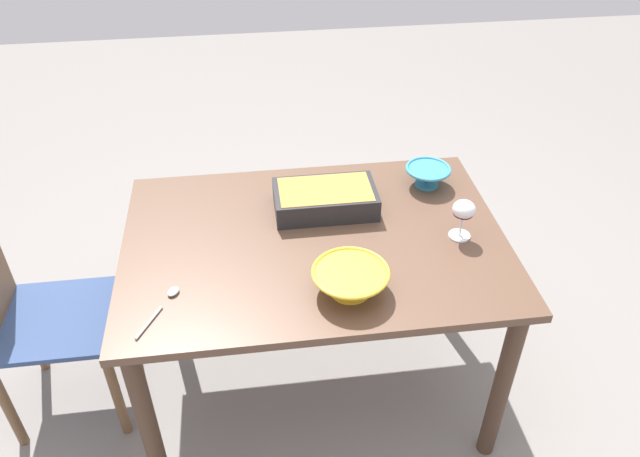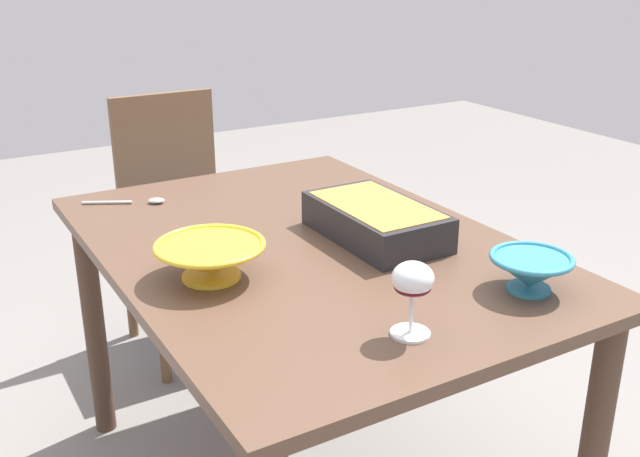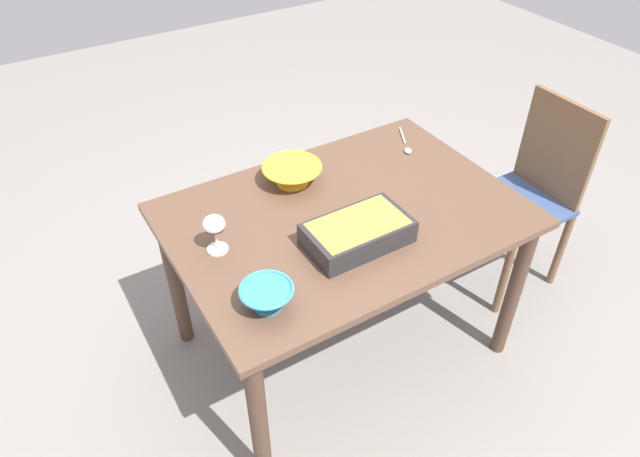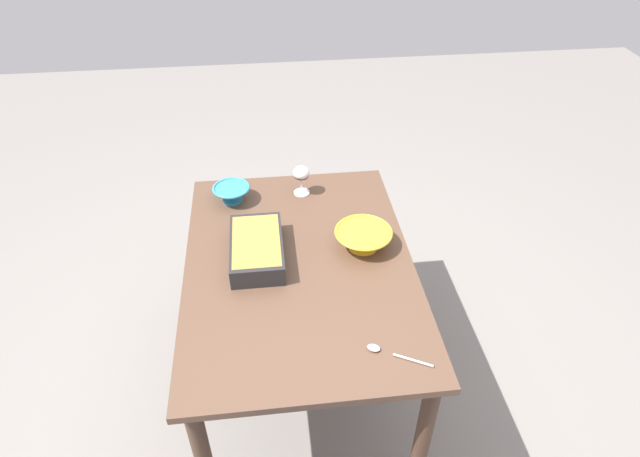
% 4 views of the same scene
% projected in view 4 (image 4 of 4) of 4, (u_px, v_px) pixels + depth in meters
% --- Properties ---
extents(ground_plane, '(8.00, 8.00, 0.00)m').
position_uv_depth(ground_plane, '(303.00, 378.00, 2.56)').
color(ground_plane, gray).
extents(dining_table, '(1.27, 0.89, 0.73)m').
position_uv_depth(dining_table, '(300.00, 282.00, 2.16)').
color(dining_table, brown).
rests_on(dining_table, ground_plane).
extents(wine_glass, '(0.08, 0.08, 0.14)m').
position_uv_depth(wine_glass, '(301.00, 175.00, 2.42)').
color(wine_glass, white).
rests_on(wine_glass, dining_table).
extents(casserole_dish, '(0.36, 0.20, 0.08)m').
position_uv_depth(casserole_dish, '(257.00, 248.00, 2.10)').
color(casserole_dish, '#262628').
rests_on(casserole_dish, dining_table).
extents(mixing_bowl, '(0.23, 0.23, 0.08)m').
position_uv_depth(mixing_bowl, '(363.00, 238.00, 2.15)').
color(mixing_bowl, yellow).
rests_on(mixing_bowl, dining_table).
extents(small_bowl, '(0.17, 0.17, 0.08)m').
position_uv_depth(small_bowl, '(232.00, 193.00, 2.40)').
color(small_bowl, teal).
rests_on(small_bowl, dining_table).
extents(serving_spoon, '(0.12, 0.20, 0.01)m').
position_uv_depth(serving_spoon, '(386.00, 352.00, 1.75)').
color(serving_spoon, silver).
rests_on(serving_spoon, dining_table).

